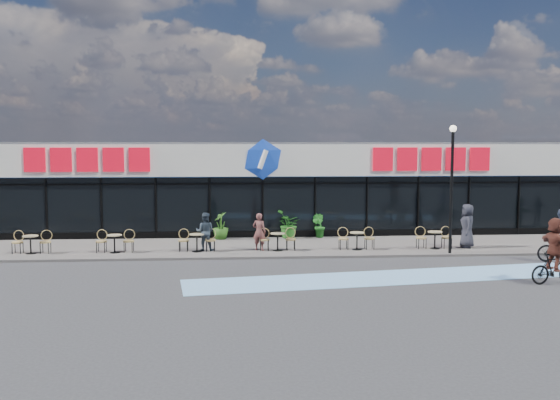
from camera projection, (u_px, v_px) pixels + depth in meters
name	position (u px, v px, depth m)	size (l,w,h in m)	color
ground	(271.00, 270.00, 21.22)	(120.00, 120.00, 0.00)	#28282B
sidewalk	(265.00, 247.00, 25.68)	(44.00, 5.00, 0.10)	#554F4B
bike_lane	(391.00, 277.00, 20.00)	(14.00, 2.20, 0.01)	#6696C1
building	(260.00, 186.00, 30.86)	(30.60, 6.57, 4.75)	black
lamp_post	(452.00, 178.00, 23.72)	(0.28, 0.28, 5.16)	black
bistro_set_1	(31.00, 242.00, 23.90)	(1.54, 0.62, 0.90)	tan
bistro_set_2	(115.00, 241.00, 24.13)	(1.54, 0.62, 0.90)	tan
bistro_set_3	(197.00, 240.00, 24.36)	(1.54, 0.62, 0.90)	tan
bistro_set_4	(278.00, 239.00, 24.59)	(1.54, 0.62, 0.90)	tan
bistro_set_5	(357.00, 239.00, 24.82)	(1.54, 0.62, 0.90)	tan
bistro_set_6	(434.00, 238.00, 25.05)	(1.54, 0.62, 0.90)	tan
potted_plant_left	(221.00, 226.00, 27.50)	(0.71, 0.71, 1.27)	#285418
potted_plant_mid	(319.00, 226.00, 28.04)	(0.61, 0.49, 1.11)	#1D5F1B
potted_plant_right	(289.00, 224.00, 27.75)	(1.18, 1.02, 1.31)	#24631C
patron_left	(259.00, 232.00, 24.55)	(0.57, 0.37, 1.56)	brown
patron_right	(205.00, 232.00, 24.50)	(0.77, 0.60, 1.59)	#27323C
pedestrian_a	(467.00, 226.00, 25.18)	(0.91, 0.59, 1.87)	black
cyclist_a	(555.00, 253.00, 19.00)	(1.71, 1.65, 2.16)	black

